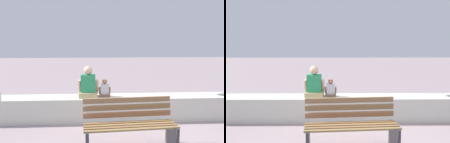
% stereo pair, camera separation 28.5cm
% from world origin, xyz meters
% --- Properties ---
extents(seawall_ledge, '(6.75, 0.63, 0.57)m').
position_xyz_m(seawall_ledge, '(0.00, 1.38, 0.29)').
color(seawall_ledge, beige).
rests_on(seawall_ledge, ground).
extents(park_bench, '(1.67, 0.72, 0.88)m').
position_xyz_m(park_bench, '(-0.15, -0.18, 0.42)').
color(park_bench, olive).
rests_on(park_bench, ground).
extents(person_adult, '(0.48, 0.35, 0.74)m').
position_xyz_m(person_adult, '(-0.93, 1.36, 0.86)').
color(person_adult, tan).
rests_on(person_adult, seawall_ledge).
extents(person_child, '(0.28, 0.21, 0.43)m').
position_xyz_m(person_child, '(-0.54, 1.36, 0.74)').
color(person_child, brown).
rests_on(person_child, seawall_ledge).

